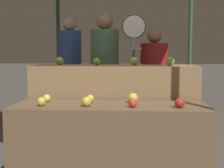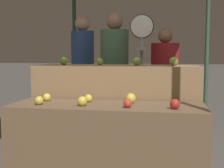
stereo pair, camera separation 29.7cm
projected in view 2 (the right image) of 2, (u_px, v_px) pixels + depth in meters
name	position (u px, v px, depth m)	size (l,w,h in m)	color
display_counter_front	(107.00, 148.00, 2.73)	(1.68, 0.55, 0.76)	brown
display_counter_back	(117.00, 116.00, 3.30)	(1.68, 0.55, 1.08)	olive
apple_front_0	(39.00, 100.00, 2.69)	(0.08, 0.08, 0.08)	gold
apple_front_1	(82.00, 101.00, 2.62)	(0.08, 0.08, 0.08)	gold
apple_front_2	(128.00, 103.00, 2.55)	(0.07, 0.07, 0.07)	red
apple_front_3	(175.00, 104.00, 2.48)	(0.08, 0.08, 0.08)	#AD281E
apple_front_4	(47.00, 97.00, 2.90)	(0.07, 0.07, 0.07)	yellow
apple_front_5	(88.00, 98.00, 2.83)	(0.07, 0.07, 0.07)	gold
apple_front_6	(131.00, 98.00, 2.77)	(0.09, 0.09, 0.09)	gold
apple_back_0	(64.00, 61.00, 3.34)	(0.09, 0.09, 0.09)	#84AD3D
apple_back_1	(100.00, 62.00, 3.28)	(0.08, 0.08, 0.08)	#84AD3D
apple_back_2	(137.00, 61.00, 3.22)	(0.09, 0.09, 0.09)	#8EB247
apple_back_3	(174.00, 61.00, 3.16)	(0.09, 0.09, 0.09)	#7AA338
produce_scale	(142.00, 51.00, 3.88)	(0.29, 0.20, 1.68)	#99999E
person_vendor_at_scale	(115.00, 67.00, 4.32)	(0.46, 0.46, 1.75)	#2D2D38
person_customer_left	(165.00, 77.00, 4.35)	(0.50, 0.50, 1.54)	#2D2D38
person_customer_right	(83.00, 64.00, 4.88)	(0.46, 0.46, 1.77)	#2D2D38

